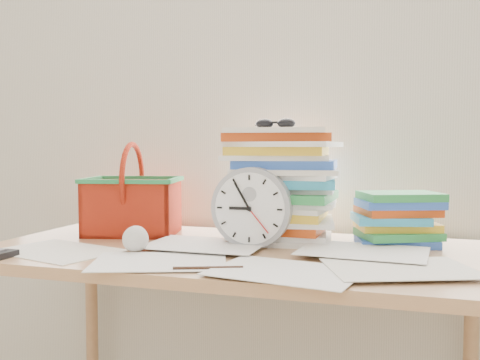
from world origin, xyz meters
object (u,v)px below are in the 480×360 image
(book_stack, at_px, (396,219))
(basket, at_px, (133,189))
(clock, at_px, (252,208))
(desk, at_px, (234,275))
(paper_stack, at_px, (281,185))

(book_stack, xyz_separation_m, basket, (-0.82, -0.04, 0.07))
(clock, bearing_deg, desk, -148.48)
(desk, xyz_separation_m, basket, (-0.39, 0.15, 0.22))
(clock, bearing_deg, paper_stack, 69.70)
(paper_stack, bearing_deg, basket, -177.26)
(clock, height_order, book_stack, clock)
(basket, bearing_deg, paper_stack, -10.16)
(desk, height_order, clock, clock)
(desk, relative_size, book_stack, 5.43)
(desk, relative_size, clock, 6.20)
(clock, xyz_separation_m, book_stack, (0.39, 0.16, -0.04))
(paper_stack, height_order, basket, paper_stack)
(basket, bearing_deg, clock, -28.08)
(paper_stack, relative_size, clock, 1.49)
(desk, bearing_deg, book_stack, 23.85)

